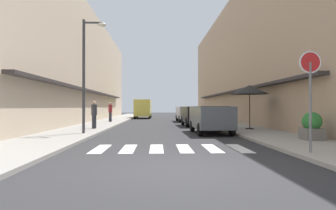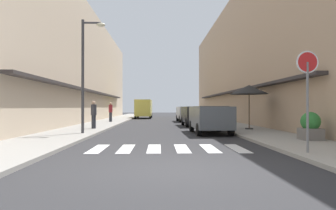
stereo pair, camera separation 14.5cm
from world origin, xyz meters
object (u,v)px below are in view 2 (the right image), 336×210
at_px(parked_car_mid, 195,114).
at_px(delivery_van, 144,107).
at_px(parked_car_far, 187,112).
at_px(pedestrian_walking_near, 94,114).
at_px(round_street_sign, 307,75).
at_px(planter_corner, 311,126).
at_px(pedestrian_walking_far, 111,111).
at_px(parked_car_near, 210,116).
at_px(cafe_umbrella, 249,90).
at_px(street_lamp, 86,64).

bearing_deg(parked_car_mid, delivery_van, 106.22).
distance_m(parked_car_far, pedestrian_walking_near, 12.81).
relative_size(parked_car_far, round_street_sign, 1.54).
height_order(delivery_van, planter_corner, delivery_van).
distance_m(parked_car_mid, pedestrian_walking_far, 8.52).
relative_size(parked_car_mid, pedestrian_walking_near, 2.49).
xyz_separation_m(parked_car_near, pedestrian_walking_near, (-6.72, 2.42, 0.08)).
xyz_separation_m(parked_car_near, delivery_van, (-4.68, 22.47, 0.48)).
distance_m(parked_car_near, parked_car_mid, 6.38).
xyz_separation_m(parked_car_far, pedestrian_walking_far, (-7.08, -2.21, 0.12)).
xyz_separation_m(round_street_sign, cafe_umbrella, (1.10, 9.27, 0.10)).
bearing_deg(parked_car_far, pedestrian_walking_far, -162.64).
bearing_deg(parked_car_far, parked_car_near, -90.00).
relative_size(planter_corner, pedestrian_walking_near, 0.66).
relative_size(parked_car_far, pedestrian_walking_near, 2.67).
bearing_deg(planter_corner, pedestrian_walking_far, 123.87).
xyz_separation_m(delivery_van, pedestrian_walking_far, (-2.40, -11.36, -0.37)).
height_order(parked_car_mid, pedestrian_walking_far, pedestrian_walking_far).
height_order(parked_car_mid, planter_corner, parked_car_mid).
height_order(parked_car_near, planter_corner, parked_car_near).
xyz_separation_m(cafe_umbrella, planter_corner, (0.65, -6.00, -1.79)).
relative_size(delivery_van, pedestrian_walking_far, 3.12).
bearing_deg(delivery_van, street_lamp, -94.15).
bearing_deg(delivery_van, parked_car_near, -78.23).
relative_size(round_street_sign, pedestrian_walking_far, 1.68).
xyz_separation_m(parked_car_mid, parked_car_far, (0.00, 6.95, 0.00)).
xyz_separation_m(round_street_sign, pedestrian_walking_near, (-8.25, 10.02, -1.35)).
height_order(parked_car_far, pedestrian_walking_far, pedestrian_walking_far).
bearing_deg(pedestrian_walking_near, pedestrian_walking_far, -76.01).
xyz_separation_m(parked_car_near, parked_car_far, (0.00, 13.32, 0.00)).
xyz_separation_m(parked_car_mid, delivery_van, (-4.68, 16.09, 0.48)).
bearing_deg(delivery_van, parked_car_far, -62.89).
bearing_deg(pedestrian_walking_far, cafe_umbrella, 31.43).
relative_size(street_lamp, pedestrian_walking_far, 3.28).
height_order(round_street_sign, pedestrian_walking_far, round_street_sign).
xyz_separation_m(parked_car_far, street_lamp, (-6.38, -14.20, 2.65)).
bearing_deg(parked_car_near, round_street_sign, -78.60).
bearing_deg(parked_car_near, cafe_umbrella, 32.30).
relative_size(parked_car_mid, parked_car_far, 0.93).
relative_size(parked_car_near, street_lamp, 0.75).
bearing_deg(parked_car_near, pedestrian_walking_near, 160.20).
height_order(parked_car_near, street_lamp, street_lamp).
bearing_deg(parked_car_near, delivery_van, 101.77).
height_order(parked_car_far, cafe_umbrella, cafe_umbrella).
xyz_separation_m(delivery_van, planter_corner, (7.97, -26.80, -0.75)).
bearing_deg(parked_car_mid, street_lamp, -131.31).
relative_size(street_lamp, cafe_umbrella, 2.17).
height_order(street_lamp, planter_corner, street_lamp).
bearing_deg(parked_car_far, planter_corner, -79.46).
height_order(delivery_van, pedestrian_walking_near, delivery_van).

